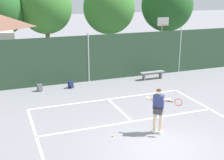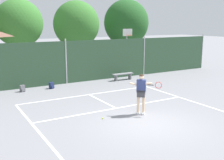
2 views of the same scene
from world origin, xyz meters
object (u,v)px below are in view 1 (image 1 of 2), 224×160
backpack_navy (71,85)px  courtside_bench (152,74)px  backpack_grey (40,88)px  tennis_ball (113,136)px  basketball_hoop (162,34)px  tennis_player (159,107)px

backpack_navy → courtside_bench: courtside_bench is taller
backpack_navy → courtside_bench: size_ratio=0.29×
backpack_grey → tennis_ball: bearing=-74.5°
backpack_grey → basketball_hoop: bearing=17.5°
tennis_player → tennis_ball: size_ratio=28.10×
basketball_hoop → tennis_ball: (-7.59, -9.68, -2.28)m
basketball_hoop → backpack_navy: 8.54m
backpack_navy → courtside_bench: 5.30m
courtside_bench → basketball_hoop: bearing=52.5°
basketball_hoop → backpack_grey: (-9.45, -2.98, -2.12)m
basketball_hoop → backpack_grey: bearing=-162.5°
tennis_ball → backpack_navy: 6.62m
basketball_hoop → tennis_ball: bearing=-128.1°
courtside_bench → tennis_ball: bearing=-128.4°
basketball_hoop → backpack_navy: bearing=-158.3°
basketball_hoop → tennis_player: basketball_hoop is taller
tennis_ball → backpack_grey: bearing=105.5°
basketball_hoop → backpack_grey: size_ratio=7.67×
tennis_ball → backpack_navy: size_ratio=0.14×
basketball_hoop → courtside_bench: bearing=-127.5°
basketball_hoop → courtside_bench: (-2.39, -3.11, -1.95)m
courtside_bench → backpack_grey: bearing=179.0°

